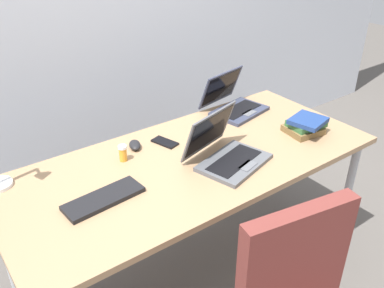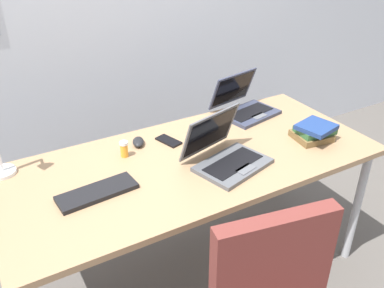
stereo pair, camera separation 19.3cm
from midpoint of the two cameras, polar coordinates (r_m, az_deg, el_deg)
ground_plane at (r=2.44m, az=2.37°, el=-17.03°), size 12.00×12.00×0.00m
desk at (r=2.00m, az=2.76°, el=-3.48°), size 1.80×0.80×0.74m
laptop_back_right at (r=1.93m, az=7.51°, el=-1.52°), size 0.40×0.38×0.24m
laptop_mid_desk at (r=2.43m, az=9.48°, el=5.13°), size 0.36×0.35×0.22m
external_keyboard at (r=1.76m, az=-9.78°, el=-6.63°), size 0.34×0.15×0.02m
computer_mouse at (r=2.08m, az=-4.75°, el=0.22°), size 0.09×0.11×0.03m
cell_phone at (r=2.11m, az=-0.62°, el=0.36°), size 0.10×0.15×0.01m
pill_bottle at (r=1.98m, az=-6.55°, el=-0.75°), size 0.04×0.04×0.08m
book_stack at (r=2.23m, az=18.75°, el=1.57°), size 0.21×0.21×0.09m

